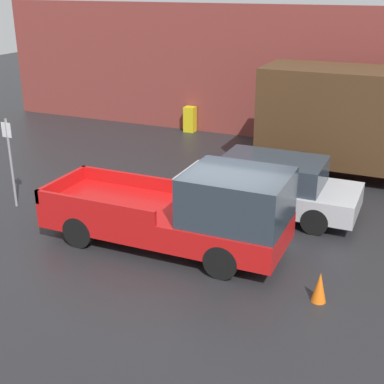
{
  "coord_description": "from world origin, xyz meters",
  "views": [
    {
      "loc": [
        3.75,
        -10.49,
        5.89
      ],
      "look_at": [
        -1.18,
        0.73,
        1.03
      ],
      "focal_mm": 50.0,
      "sensor_mm": 36.0,
      "label": 1
    }
  ],
  "objects_px": {
    "car": "(269,185)",
    "parking_sign": "(10,158)",
    "pickup_truck": "(188,212)",
    "newspaper_box": "(190,119)",
    "traffic_cone": "(320,287)",
    "delivery_truck": "(365,121)"
  },
  "relations": [
    {
      "from": "pickup_truck",
      "to": "delivery_truck",
      "type": "relative_size",
      "value": 0.82
    },
    {
      "from": "car",
      "to": "delivery_truck",
      "type": "relative_size",
      "value": 0.68
    },
    {
      "from": "pickup_truck",
      "to": "car",
      "type": "height_order",
      "value": "pickup_truck"
    },
    {
      "from": "car",
      "to": "delivery_truck",
      "type": "bearing_deg",
      "value": 64.27
    },
    {
      "from": "traffic_cone",
      "to": "parking_sign",
      "type": "bearing_deg",
      "value": 170.87
    },
    {
      "from": "delivery_truck",
      "to": "traffic_cone",
      "type": "bearing_deg",
      "value": -88.0
    },
    {
      "from": "parking_sign",
      "to": "traffic_cone",
      "type": "distance_m",
      "value": 8.9
    },
    {
      "from": "delivery_truck",
      "to": "parking_sign",
      "type": "bearing_deg",
      "value": -142.96
    },
    {
      "from": "newspaper_box",
      "to": "traffic_cone",
      "type": "height_order",
      "value": "newspaper_box"
    },
    {
      "from": "traffic_cone",
      "to": "newspaper_box",
      "type": "bearing_deg",
      "value": 125.12
    },
    {
      "from": "delivery_truck",
      "to": "newspaper_box",
      "type": "bearing_deg",
      "value": 158.31
    },
    {
      "from": "parking_sign",
      "to": "traffic_cone",
      "type": "bearing_deg",
      "value": -9.13
    },
    {
      "from": "pickup_truck",
      "to": "newspaper_box",
      "type": "bearing_deg",
      "value": 113.61
    },
    {
      "from": "pickup_truck",
      "to": "traffic_cone",
      "type": "distance_m",
      "value": 3.46
    },
    {
      "from": "traffic_cone",
      "to": "delivery_truck",
      "type": "bearing_deg",
      "value": 92.0
    },
    {
      "from": "parking_sign",
      "to": "delivery_truck",
      "type": "bearing_deg",
      "value": 37.04
    },
    {
      "from": "traffic_cone",
      "to": "pickup_truck",
      "type": "bearing_deg",
      "value": 163.43
    },
    {
      "from": "pickup_truck",
      "to": "car",
      "type": "distance_m",
      "value": 3.09
    },
    {
      "from": "pickup_truck",
      "to": "parking_sign",
      "type": "relative_size",
      "value": 2.32
    },
    {
      "from": "pickup_truck",
      "to": "car",
      "type": "relative_size",
      "value": 1.19
    },
    {
      "from": "car",
      "to": "delivery_truck",
      "type": "height_order",
      "value": "delivery_truck"
    },
    {
      "from": "car",
      "to": "parking_sign",
      "type": "bearing_deg",
      "value": -159.49
    }
  ]
}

